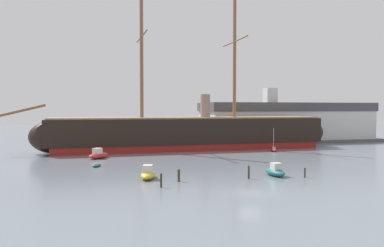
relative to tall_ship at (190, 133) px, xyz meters
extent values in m
plane|color=slate|center=(-4.63, -46.83, -3.94)|extent=(400.00, 400.00, 0.00)
cube|color=maroon|center=(0.00, 0.00, -3.15)|extent=(61.17, 10.46, 1.59)
cube|color=black|center=(0.00, 0.00, 0.48)|extent=(63.72, 10.90, 5.67)
ellipsoid|color=black|center=(-29.21, -0.63, -0.31)|extent=(11.62, 8.82, 7.26)
ellipsoid|color=black|center=(29.22, 0.63, -0.31)|extent=(11.62, 8.82, 7.26)
cube|color=#9E7F5B|center=(0.00, 0.00, 3.49)|extent=(62.43, 10.11, 0.34)
cylinder|color=brown|center=(-11.11, -0.24, 18.06)|extent=(0.79, 0.79, 29.49)
cylinder|color=brown|center=(-11.11, -0.24, 21.60)|extent=(0.65, 15.25, 0.32)
cylinder|color=brown|center=(11.12, 0.24, 18.06)|extent=(0.79, 0.79, 29.49)
cylinder|color=brown|center=(11.12, 0.24, 21.60)|extent=(0.65, 15.25, 0.32)
cylinder|color=brown|center=(-36.35, -0.79, 5.15)|extent=(10.05, 0.78, 3.02)
cylinder|color=gray|center=(3.81, 0.08, 6.15)|extent=(2.27, 2.27, 5.67)
ellipsoid|color=gold|center=(-14.60, -35.10, -3.41)|extent=(3.08, 4.95, 1.07)
cube|color=beige|center=(-14.69, -35.41, -2.55)|extent=(1.58, 1.69, 1.07)
ellipsoid|color=#236670|center=(3.24, -37.25, -3.42)|extent=(2.13, 4.60, 1.05)
cube|color=beige|center=(3.26, -37.56, -2.58)|extent=(1.30, 1.44, 1.05)
ellipsoid|color=#236670|center=(-21.27, -22.20, -3.67)|extent=(2.06, 2.55, 0.56)
cube|color=#B2ADA3|center=(-21.27, -22.20, -3.46)|extent=(0.86, 0.62, 0.09)
ellipsoid|color=#B22D28|center=(-20.79, -11.29, -3.38)|extent=(4.84, 4.89, 1.13)
cube|color=beige|center=(-21.02, -11.53, -2.47)|extent=(1.98, 1.98, 1.13)
ellipsoid|color=#B22D28|center=(17.45, -7.96, -3.56)|extent=(2.33, 4.16, 0.76)
cube|color=#B2ADA3|center=(17.39, -8.15, -3.14)|extent=(0.93, 1.15, 0.40)
cylinder|color=silver|center=(17.51, -7.77, -1.04)|extent=(0.10, 0.10, 4.59)
ellipsoid|color=#236670|center=(-32.50, 6.48, -3.68)|extent=(2.45, 1.99, 0.53)
cube|color=#B2ADA3|center=(-32.50, 6.48, -3.47)|extent=(0.60, 0.83, 0.08)
ellipsoid|color=#B22D28|center=(23.47, 4.90, -3.67)|extent=(2.43, 2.12, 0.54)
cube|color=#B2ADA3|center=(23.47, 4.90, -3.47)|extent=(0.66, 0.81, 0.08)
cylinder|color=#423323|center=(-11.01, -38.24, -3.13)|extent=(0.33, 0.33, 1.62)
cylinder|color=#4C3D2D|center=(6.57, -39.61, -3.26)|extent=(0.24, 0.24, 1.37)
cylinder|color=#382B1E|center=(-13.87, -41.29, -3.09)|extent=(0.25, 0.25, 1.70)
cylinder|color=#423323|center=(-1.30, -38.51, -3.05)|extent=(0.28, 0.28, 1.79)
cube|color=#565659|center=(33.36, 16.17, -3.54)|extent=(53.78, 19.19, 0.80)
cube|color=silver|center=(33.36, 16.17, 0.86)|extent=(48.89, 15.99, 8.01)
cube|color=#47474C|center=(33.36, 16.17, 6.08)|extent=(49.87, 16.31, 2.44)
cube|color=silver|center=(28.11, 16.17, 9.43)|extent=(3.20, 3.20, 4.25)
ellipsoid|color=silver|center=(5.63, -12.25, 10.03)|extent=(0.28, 0.32, 0.11)
sphere|color=silver|center=(5.51, -12.09, 10.04)|extent=(0.09, 0.09, 0.09)
cube|color=#ADA89E|center=(5.39, -12.43, 10.05)|extent=(0.46, 0.38, 0.11)
cube|color=#ADA89E|center=(5.87, -12.07, 10.05)|extent=(0.46, 0.38, 0.11)
camera|label=1|loc=(-21.90, -87.73, 5.62)|focal=36.50mm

